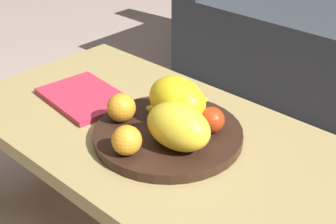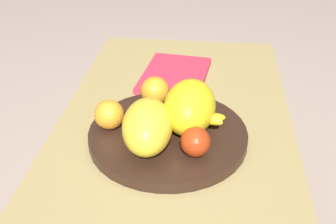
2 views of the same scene
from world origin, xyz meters
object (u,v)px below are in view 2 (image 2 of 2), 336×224
fruit_bowl (168,135)px  orange_left (155,91)px  coffee_table (173,148)px  banana_bunch (192,116)px  melon_smaller_beside (147,126)px  apple_front (195,142)px  magazine (175,75)px  melon_large_front (190,107)px  orange_front (109,115)px

fruit_bowl → orange_left: bearing=-158.6°
coffee_table → banana_bunch: 0.11m
melon_smaller_beside → apple_front: size_ratio=2.52×
melon_smaller_beside → magazine: melon_smaller_beside is taller
melon_smaller_beside → banana_bunch: melon_smaller_beside is taller
melon_large_front → coffee_table: bearing=-106.0°
fruit_bowl → apple_front: size_ratio=5.70×
magazine → melon_large_front: bearing=18.4°
banana_bunch → apple_front: bearing=8.0°
coffee_table → melon_large_front: bearing=74.0°
apple_front → fruit_bowl: bearing=-140.5°
coffee_table → melon_smaller_beside: 0.16m
melon_large_front → orange_front: (0.01, -0.18, -0.02)m
orange_front → melon_smaller_beside: bearing=56.5°
orange_front → banana_bunch: orange_front is taller
orange_front → apple_front: (0.08, 0.20, -0.00)m
magazine → fruit_bowl: bearing=9.3°
coffee_table → melon_large_front: size_ratio=6.95×
melon_large_front → melon_smaller_beside: (0.08, -0.08, -0.00)m
banana_bunch → magazine: bearing=-167.2°
fruit_bowl → melon_smaller_beside: bearing=-28.9°
magazine → orange_left: bearing=-2.6°
melon_large_front → magazine: bearing=-168.3°
banana_bunch → melon_smaller_beside: bearing=-46.7°
fruit_bowl → banana_bunch: bearing=108.6°
melon_smaller_beside → orange_front: melon_smaller_beside is taller
orange_front → orange_left: (-0.12, 0.09, 0.00)m
orange_left → banana_bunch: (0.10, 0.10, -0.01)m
orange_front → magazine: (-0.31, 0.12, -0.05)m
fruit_bowl → magazine: size_ratio=1.46×
orange_front → apple_front: 0.22m
coffee_table → melon_large_front: (0.01, 0.04, 0.13)m
melon_large_front → banana_bunch: (-0.00, 0.01, -0.03)m
fruit_bowl → melon_smaller_beside: melon_smaller_beside is taller
apple_front → magazine: size_ratio=0.26×
apple_front → coffee_table: bearing=-151.2°
melon_large_front → apple_front: (0.09, 0.02, -0.03)m
coffee_table → melon_large_front: 0.13m
melon_smaller_beside → apple_front: melon_smaller_beside is taller
melon_large_front → orange_front: 0.18m
banana_bunch → orange_left: bearing=-135.1°
orange_front → magazine: size_ratio=0.27×
melon_large_front → magazine: melon_large_front is taller
melon_smaller_beside → orange_left: 0.18m
magazine → apple_front: bearing=18.3°
fruit_bowl → magazine: (-0.31, -0.01, -0.00)m
fruit_bowl → orange_front: (0.00, -0.13, 0.05)m
orange_front → magazine: bearing=158.7°
melon_large_front → apple_front: size_ratio=2.55×
melon_smaller_beside → banana_bunch: (-0.08, 0.09, -0.02)m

